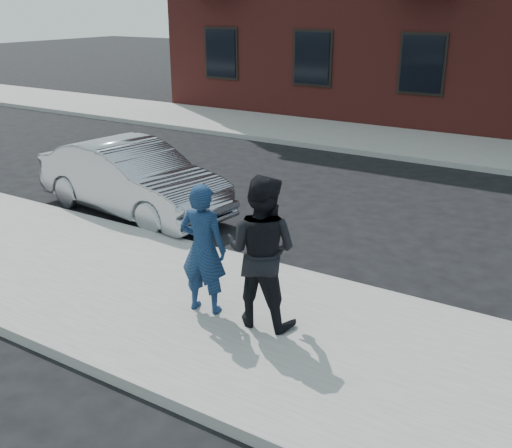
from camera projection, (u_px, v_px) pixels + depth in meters
The scene contains 8 objects.
ground at pixel (135, 286), 9.03m from camera, with size 100.00×100.00×0.00m, color black.
near_sidewalk at pixel (123, 288), 8.80m from camera, with size 50.00×3.50×0.15m, color gray.
near_curb at pixel (198, 248), 10.23m from camera, with size 50.00×0.10×0.15m, color #999691.
far_sidewalk at pixel (394, 142), 17.93m from camera, with size 50.00×3.50×0.15m, color gray.
far_curb at pixel (371, 154), 16.50m from camera, with size 50.00×0.10×0.15m, color #999691.
silver_sedan at pixel (132, 178), 11.91m from camera, with size 1.52×4.35×1.43m, color #999BA3.
man_hoodie at pixel (203, 249), 7.72m from camera, with size 0.71×0.54×1.76m.
man_peacoat at pixel (261, 251), 7.39m from camera, with size 1.04×0.85×1.96m.
Camera 1 is at (5.86, -5.92, 4.03)m, focal length 42.00 mm.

